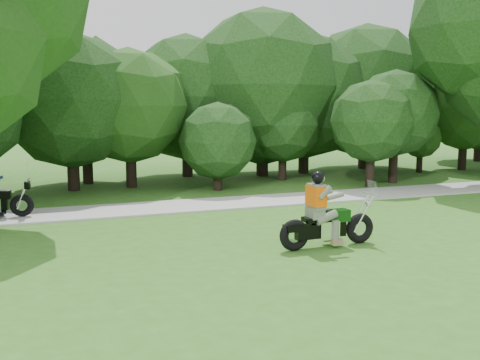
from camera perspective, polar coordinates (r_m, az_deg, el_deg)
ground at (r=12.23m, az=19.89°, el=-8.19°), size 100.00×100.00×0.00m
walkway at (r=18.87m, az=4.06°, el=-2.13°), size 60.00×2.20×0.06m
tree_line at (r=25.10m, az=-1.12°, el=8.81°), size 39.66×11.89×7.90m
chopper_motorcycle at (r=12.64m, az=8.91°, el=-4.18°), size 2.54×0.68×1.81m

